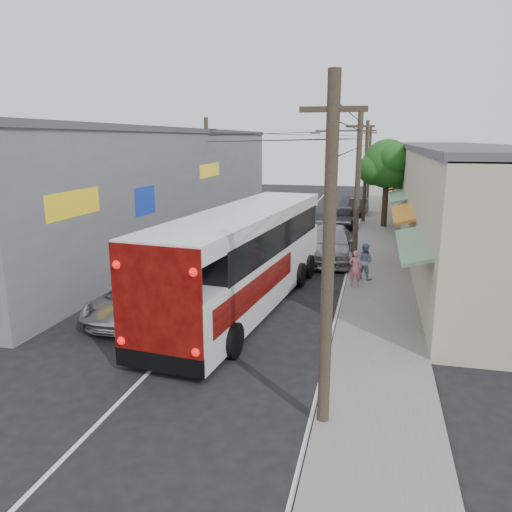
{
  "coord_description": "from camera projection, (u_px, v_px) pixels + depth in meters",
  "views": [
    {
      "loc": [
        6.16,
        -12.71,
        6.61
      ],
      "look_at": [
        1.19,
        7.81,
        1.63
      ],
      "focal_mm": 35.0,
      "sensor_mm": 36.0,
      "label": 1
    }
  ],
  "objects": [
    {
      "name": "parked_car_far",
      "position": [
        358.0,
        207.0,
        44.16
      ],
      "size": [
        1.85,
        4.37,
        1.4
      ],
      "primitive_type": "imported",
      "rotation": [
        0.0,
        0.0,
        -0.09
      ],
      "color": "black",
      "rests_on": "ground"
    },
    {
      "name": "parked_suv",
      "position": [
        330.0,
        244.0,
        27.68
      ],
      "size": [
        2.78,
        6.33,
        1.81
      ],
      "primitive_type": "imported",
      "rotation": [
        0.0,
        0.0,
        0.04
      ],
      "color": "gray",
      "rests_on": "ground"
    },
    {
      "name": "pedestrian_near",
      "position": [
        355.0,
        268.0,
        22.41
      ],
      "size": [
        0.64,
        0.46,
        1.64
      ],
      "primitive_type": "imported",
      "rotation": [
        0.0,
        0.0,
        3.25
      ],
      "color": "pink",
      "rests_on": "sidewalk"
    },
    {
      "name": "utility_poles",
      "position": [
        330.0,
        178.0,
        32.51
      ],
      "size": [
        11.8,
        45.28,
        8.0
      ],
      "color": "#473828",
      "rests_on": "ground"
    },
    {
      "name": "parked_car_mid",
      "position": [
        344.0,
        216.0,
        38.38
      ],
      "size": [
        2.24,
        4.7,
        1.55
      ],
      "primitive_type": "imported",
      "rotation": [
        0.0,
        0.0,
        0.09
      ],
      "color": "black",
      "rests_on": "ground"
    },
    {
      "name": "ground",
      "position": [
        156.0,
        365.0,
        14.95
      ],
      "size": [
        120.0,
        120.0,
        0.0
      ],
      "primitive_type": "plane",
      "color": "black",
      "rests_on": "ground"
    },
    {
      "name": "jeepney",
      "position": [
        137.0,
        298.0,
        18.92
      ],
      "size": [
        2.46,
        5.28,
        1.46
      ],
      "primitive_type": "imported",
      "rotation": [
        0.0,
        0.0,
        -0.01
      ],
      "color": "silver",
      "rests_on": "ground"
    },
    {
      "name": "building_right",
      "position": [
        453.0,
        193.0,
        32.52
      ],
      "size": [
        7.09,
        40.0,
        6.25
      ],
      "color": "beige",
      "rests_on": "ground"
    },
    {
      "name": "sidewalk",
      "position": [
        379.0,
        242.0,
        32.37
      ],
      "size": [
        3.0,
        80.0,
        0.12
      ],
      "primitive_type": "cube",
      "color": "slate",
      "rests_on": "ground"
    },
    {
      "name": "street_tree",
      "position": [
        388.0,
        165.0,
        36.91
      ],
      "size": [
        4.4,
        4.0,
        6.6
      ],
      "color": "#3F2B19",
      "rests_on": "ground"
    },
    {
      "name": "coach_bus",
      "position": [
        246.0,
        257.0,
        19.88
      ],
      "size": [
        4.26,
        13.78,
        3.91
      ],
      "rotation": [
        0.0,
        0.0,
        -0.11
      ],
      "color": "white",
      "rests_on": "ground"
    },
    {
      "name": "building_left",
      "position": [
        150.0,
        184.0,
        33.08
      ],
      "size": [
        7.2,
        36.0,
        7.25
      ],
      "color": "slate",
      "rests_on": "ground"
    },
    {
      "name": "pedestrian_far",
      "position": [
        364.0,
        261.0,
        23.48
      ],
      "size": [
        1.05,
        0.95,
        1.75
      ],
      "primitive_type": "imported",
      "rotation": [
        0.0,
        0.0,
        2.72
      ],
      "color": "#839BBF",
      "rests_on": "sidewalk"
    }
  ]
}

